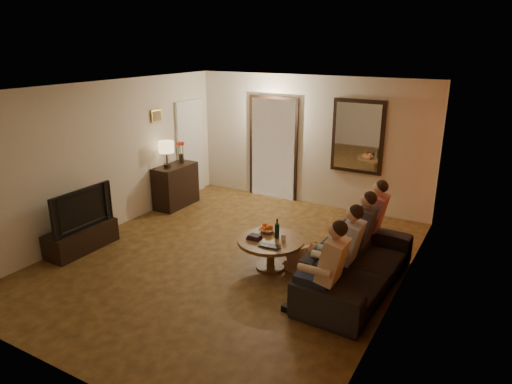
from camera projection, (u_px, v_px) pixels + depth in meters
The scene contains 33 objects.
floor at pixel (230, 258), 7.10m from camera, with size 5.00×6.00×0.01m, color #412A11.
ceiling at pixel (226, 88), 6.28m from camera, with size 5.00×6.00×0.01m, color white.
back_wall at pixel (309, 141), 9.17m from camera, with size 5.00×0.02×2.60m, color beige.
front_wall at pixel (52, 259), 4.21m from camera, with size 5.00×0.02×2.60m, color beige.
left_wall at pixel (106, 158), 7.86m from camera, with size 0.02×6.00×2.60m, color beige.
right_wall at pixel (402, 207), 5.52m from camera, with size 0.02×6.00×2.60m, color beige.
orange_accent at pixel (401, 207), 5.53m from camera, with size 0.01×6.00×2.60m, color orange.
kitchen_doorway at pixel (273, 149), 9.61m from camera, with size 1.00×0.06×2.10m, color #FFE0A5.
door_trim at pixel (273, 149), 9.60m from camera, with size 1.12×0.04×2.22m, color black.
fridge_glimpse at pixel (284, 157), 9.54m from camera, with size 0.45×0.03×1.70m, color silver.
mirror_frame at pixel (358, 137), 8.60m from camera, with size 1.00×0.05×1.40m, color black.
mirror_glass at pixel (357, 137), 8.58m from camera, with size 0.86×0.02×1.26m, color white.
white_door at pixel (191, 148), 9.83m from camera, with size 0.06×0.85×2.04m, color white.
framed_art at pixel (156, 116), 8.75m from camera, with size 0.03×0.28×0.24m, color #B28C33.
art_canvas at pixel (157, 116), 8.74m from camera, with size 0.01×0.22×0.18m, color brown.
dresser at pixel (176, 186), 9.25m from camera, with size 0.45×0.96×0.85m, color black.
table_lamp at pixel (167, 154), 8.85m from camera, with size 0.30×0.30×0.54m, color beige, non-canonical shape.
flower_vase at pixel (181, 152), 9.23m from camera, with size 0.14×0.14×0.44m, color red, non-canonical shape.
tv_stand at pixel (82, 238), 7.34m from camera, with size 0.45×1.17×0.39m, color black.
tv at pixel (78, 208), 7.18m from camera, with size 0.15×1.13×0.65m, color black.
sofa at pixel (357, 265), 6.16m from camera, with size 0.90×2.31×0.67m, color black.
person_a at pixel (327, 274), 5.38m from camera, with size 0.60×0.40×1.20m, color tan, non-canonical shape.
person_b at pixel (344, 254), 5.87m from camera, with size 0.60×0.40×1.20m, color tan, non-canonical shape.
person_c at pixel (358, 238), 6.37m from camera, with size 0.60×0.40×1.20m, color tan, non-canonical shape.
person_d at pixel (370, 224), 6.87m from camera, with size 0.60×0.40×1.20m, color tan, non-canonical shape.
dog at pixel (302, 256), 6.55m from camera, with size 0.56×0.24×0.56m, color #A36C4B, non-canonical shape.
coffee_table at pixel (271, 253), 6.75m from camera, with size 0.98×0.98×0.45m, color brown.
bowl at pixel (267, 230), 6.94m from camera, with size 0.26×0.26×0.06m, color white.
oranges at pixel (267, 226), 6.92m from camera, with size 0.20×0.20×0.08m, color #F25714, non-canonical shape.
wine_bottle at pixel (277, 228), 6.69m from camera, with size 0.07×0.07×0.31m, color black, non-canonical shape.
wine_glass at pixel (283, 238), 6.62m from camera, with size 0.06×0.06×0.10m, color silver.
book_stack at pixel (254, 237), 6.69m from camera, with size 0.20×0.15×0.07m, color black, non-canonical shape.
laptop at pixel (268, 247), 6.40m from camera, with size 0.33×0.21×0.03m, color black.
Camera 1 is at (3.52, -5.38, 3.21)m, focal length 32.00 mm.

